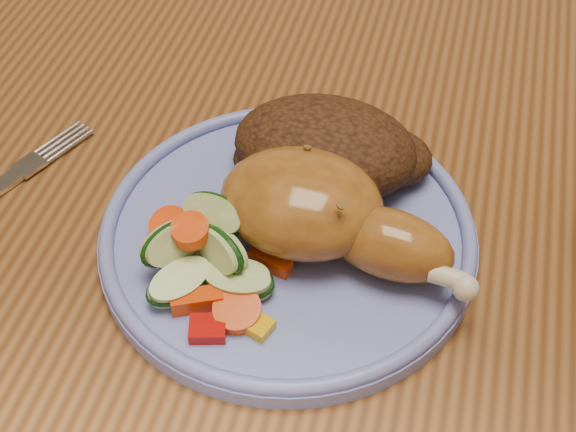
% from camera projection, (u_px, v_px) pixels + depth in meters
% --- Properties ---
extents(dining_table, '(0.90, 1.40, 0.75)m').
position_uv_depth(dining_table, '(393.00, 216.00, 0.67)').
color(dining_table, brown).
rests_on(dining_table, ground).
extents(plate, '(0.25, 0.25, 0.01)m').
position_uv_depth(plate, '(288.00, 237.00, 0.54)').
color(plate, '#6C79C9').
rests_on(plate, dining_table).
extents(plate_rim, '(0.25, 0.25, 0.01)m').
position_uv_depth(plate_rim, '(288.00, 226.00, 0.53)').
color(plate_rim, '#6C79C9').
rests_on(plate_rim, plate).
extents(chicken_leg, '(0.17, 0.09, 0.06)m').
position_uv_depth(chicken_leg, '(323.00, 212.00, 0.51)').
color(chicken_leg, '#A06021').
rests_on(chicken_leg, plate).
extents(rice_pilaf, '(0.14, 0.09, 0.06)m').
position_uv_depth(rice_pilaf, '(329.00, 150.00, 0.56)').
color(rice_pilaf, '#3F220F').
rests_on(rice_pilaf, plate).
extents(vegetable_pile, '(0.10, 0.10, 0.05)m').
position_uv_depth(vegetable_pile, '(206.00, 258.00, 0.50)').
color(vegetable_pile, '#A50A05').
rests_on(vegetable_pile, plate).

